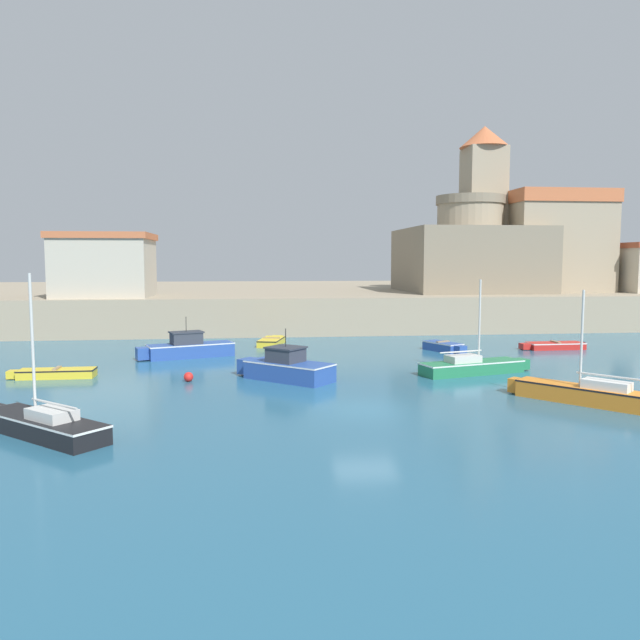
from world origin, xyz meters
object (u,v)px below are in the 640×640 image
Objects in this scene: dinghy_blue_5 at (444,346)px; harbor_shed_near_wharf at (105,265)px; motorboat_blue_0 at (188,348)px; dinghy_yellow_7 at (272,341)px; church at (527,237)px; mooring_buoy at (188,377)px; sailboat_green_2 at (473,366)px; dinghy_yellow_3 at (55,373)px; motorboat_blue_4 at (286,368)px; dinghy_red_1 at (554,345)px; sailboat_black_8 at (42,423)px; sailboat_orange_6 at (589,394)px; fortress at (469,256)px.

harbor_shed_near_wharf is at bearing 152.56° from dinghy_blue_5.
motorboat_blue_0 is at bearing -59.75° from harbor_shed_near_wharf.
dinghy_blue_5 reaches higher than dinghy_yellow_7.
church is 2.06× the size of harbor_shed_near_wharf.
dinghy_blue_5 is at bearing 28.76° from mooring_buoy.
sailboat_green_2 reaches higher than motorboat_blue_0.
harbor_shed_near_wharf reaches higher than dinghy_yellow_3.
motorboat_blue_0 is 0.92× the size of sailboat_green_2.
church is (25.84, 29.51, 7.58)m from motorboat_blue_4.
church is (26.08, 16.64, 7.92)m from dinghy_yellow_7.
dinghy_red_1 is (23.85, 0.85, -0.33)m from motorboat_blue_0.
sailboat_black_8 is at bearing -114.03° from mooring_buoy.
dinghy_yellow_7 is at bearing 91.10° from motorboat_blue_4.
mooring_buoy is 0.03× the size of church.
motorboat_blue_0 is at bearing -177.40° from dinghy_blue_5.
dinghy_red_1 is 1.37× the size of dinghy_blue_5.
sailboat_green_2 reaches higher than dinghy_yellow_7.
dinghy_yellow_7 is 0.53× the size of harbor_shed_near_wharf.
church is (31.36, 21.69, 7.60)m from motorboat_blue_0.
motorboat_blue_4 is at bearing -8.87° from dinghy_yellow_3.
sailboat_black_8 reaches higher than mooring_buoy.
church is 40.06m from harbor_shed_near_wharf.
church is (15.06, 20.94, 7.87)m from dinghy_blue_5.
sailboat_orange_6 is (1.27, -15.27, 0.13)m from dinghy_blue_5.
church reaches higher than sailboat_black_8.
mooring_buoy is at bearing -84.32° from motorboat_blue_0.
dinghy_yellow_3 is at bearing -167.04° from dinghy_red_1.
dinghy_yellow_3 is at bearing 176.74° from sailboat_green_2.
harbor_shed_near_wharf is at bearing -167.75° from church.
sailboat_black_8 is at bearing -152.81° from sailboat_green_2.
dinghy_yellow_7 is 24.17m from fortress.
dinghy_red_1 is 1.12× the size of dinghy_yellow_7.
dinghy_blue_5 is 0.59× the size of sailboat_orange_6.
motorboat_blue_4 is (-9.80, -0.59, 0.20)m from sailboat_green_2.
sailboat_orange_6 reaches higher than mooring_buoy.
motorboat_blue_4 is 4.77m from mooring_buoy.
church is (37.37, 27.71, 7.93)m from dinghy_yellow_3.
dinghy_yellow_3 reaches higher than mooring_buoy.
motorboat_blue_4 is at bearing -0.48° from mooring_buoy.
church reaches higher than dinghy_blue_5.
dinghy_yellow_7 is at bearing 129.28° from sailboat_green_2.
dinghy_yellow_3 is 15.80m from dinghy_yellow_7.
fortress is (0.45, 17.80, 6.08)m from dinghy_red_1.
mooring_buoy is at bearing -136.07° from church.
harbor_shed_near_wharf reaches higher than sailboat_orange_6.
sailboat_orange_6 is (12.05, -6.71, -0.16)m from motorboat_blue_4.
harbor_shed_near_wharf is at bearing 122.17° from motorboat_blue_4.
motorboat_blue_0 is 17.07m from sailboat_black_8.
motorboat_blue_4 is at bearing -141.53° from dinghy_blue_5.
sailboat_green_2 is 1.15× the size of sailboat_orange_6.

